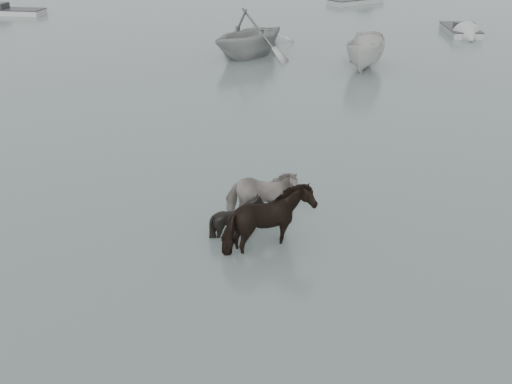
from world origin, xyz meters
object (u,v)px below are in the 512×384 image
pony_black (237,209)px  pony_dark (270,215)px  pony_pinto (261,189)px  rowboat_lead (250,36)px

pony_black → pony_dark: bearing=-117.8°
pony_pinto → pony_black: size_ratio=1.50×
pony_pinto → rowboat_lead: pony_pinto is taller
rowboat_lead → pony_dark: bearing=-71.1°
pony_dark → rowboat_lead: (-7.57, 20.16, -0.27)m
pony_pinto → rowboat_lead: 20.00m
pony_dark → rowboat_lead: size_ratio=0.31×
pony_dark → rowboat_lead: pony_dark is taller
pony_dark → rowboat_lead: bearing=37.9°
pony_pinto → rowboat_lead: (-6.91, 18.76, -0.17)m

